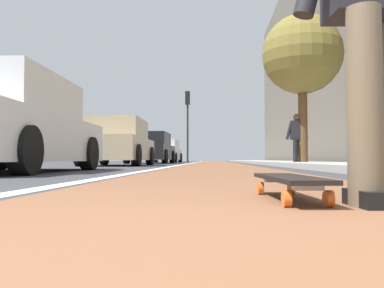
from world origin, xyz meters
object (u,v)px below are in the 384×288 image
(skateboard, at_px, (289,180))
(traffic_light, at_px, (188,113))
(parked_car_mid, at_px, (118,143))
(street_tree_mid, at_px, (302,55))
(parked_car_end, at_px, (165,152))
(pedestrian_distant, at_px, (297,136))
(parked_car_near, at_px, (8,127))
(parked_car_far, at_px, (151,149))

(skateboard, distance_m, traffic_light, 22.94)
(parked_car_mid, relative_size, street_tree_mid, 0.89)
(parked_car_end, distance_m, pedestrian_distant, 14.06)
(skateboard, height_order, pedestrian_distant, pedestrian_distant)
(skateboard, relative_size, parked_car_mid, 0.19)
(parked_car_near, relative_size, street_tree_mid, 0.86)
(parked_car_far, bearing_deg, parked_car_near, 179.40)
(skateboard, bearing_deg, parked_car_far, 10.84)
(skateboard, xyz_separation_m, parked_car_end, (24.41, 3.48, 0.61))
(parked_car_far, distance_m, parked_car_end, 6.82)
(parked_car_near, xyz_separation_m, traffic_light, (18.55, -1.61, 2.30))
(parked_car_near, xyz_separation_m, parked_car_far, (13.46, -0.14, 0.02))
(parked_car_far, relative_size, street_tree_mid, 0.85)
(parked_car_end, relative_size, pedestrian_distant, 2.55)
(parked_car_near, distance_m, street_tree_mid, 10.13)
(parked_car_near, relative_size, traffic_light, 0.99)
(skateboard, bearing_deg, parked_car_end, 8.12)
(parked_car_mid, relative_size, parked_car_far, 1.05)
(pedestrian_distant, bearing_deg, parked_car_near, 141.81)
(parked_car_end, height_order, pedestrian_distant, pedestrian_distant)
(parked_car_far, bearing_deg, skateboard, -169.16)
(street_tree_mid, bearing_deg, parked_car_near, 140.84)
(parked_car_end, xyz_separation_m, pedestrian_distant, (-12.76, -5.90, 0.27))
(parked_car_mid, bearing_deg, pedestrian_distant, -82.44)
(parked_car_end, bearing_deg, traffic_light, -137.46)
(parked_car_end, relative_size, street_tree_mid, 0.87)
(parked_car_far, distance_m, street_tree_mid, 8.93)
(parked_car_near, relative_size, pedestrian_distant, 2.52)
(skateboard, bearing_deg, parked_car_near, 40.36)
(skateboard, relative_size, parked_car_near, 0.20)
(parked_car_mid, bearing_deg, skateboard, -162.78)
(parked_car_far, relative_size, traffic_light, 0.98)
(traffic_light, relative_size, pedestrian_distant, 2.55)
(parked_car_end, bearing_deg, parked_car_far, -179.01)
(parked_car_far, xyz_separation_m, traffic_light, (5.10, -1.47, 2.28))
(parked_car_end, bearing_deg, pedestrian_distant, -155.19)
(parked_car_mid, xyz_separation_m, parked_car_far, (6.70, -0.01, 0.01))
(parked_car_near, distance_m, parked_car_far, 13.46)
(pedestrian_distant, bearing_deg, skateboard, 168.30)
(skateboard, distance_m, street_tree_mid, 12.45)
(street_tree_mid, height_order, pedestrian_distant, street_tree_mid)
(parked_car_far, bearing_deg, parked_car_end, 0.99)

